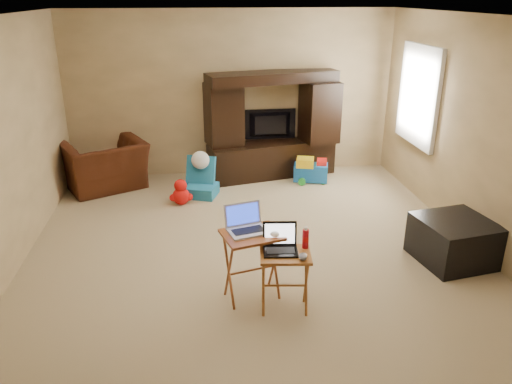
{
  "coord_description": "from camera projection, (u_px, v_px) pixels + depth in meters",
  "views": [
    {
      "loc": [
        -0.6,
        -4.91,
        2.7
      ],
      "look_at": [
        0.0,
        -0.2,
        0.8
      ],
      "focal_mm": 35.0,
      "sensor_mm": 36.0,
      "label": 1
    }
  ],
  "objects": [
    {
      "name": "floor",
      "position": [
        254.0,
        252.0,
        5.6
      ],
      "size": [
        5.5,
        5.5,
        0.0
      ],
      "primitive_type": "plane",
      "color": "tan",
      "rests_on": "ground"
    },
    {
      "name": "ceiling",
      "position": [
        253.0,
        16.0,
        4.67
      ],
      "size": [
        5.5,
        5.5,
        0.0
      ],
      "primitive_type": "plane",
      "rotation": [
        3.14,
        0.0,
        0.0
      ],
      "color": "silver",
      "rests_on": "ground"
    },
    {
      "name": "wall_back",
      "position": [
        232.0,
        94.0,
        7.67
      ],
      "size": [
        5.0,
        0.0,
        5.0
      ],
      "primitive_type": "plane",
      "rotation": [
        1.57,
        0.0,
        0.0
      ],
      "color": "tan",
      "rests_on": "ground"
    },
    {
      "name": "wall_front",
      "position": [
        318.0,
        292.0,
        2.6
      ],
      "size": [
        5.0,
        0.0,
        5.0
      ],
      "primitive_type": "plane",
      "rotation": [
        -1.57,
        0.0,
        0.0
      ],
      "color": "tan",
      "rests_on": "ground"
    },
    {
      "name": "wall_right",
      "position": [
        481.0,
        136.0,
        5.43
      ],
      "size": [
        0.0,
        5.5,
        5.5
      ],
      "primitive_type": "plane",
      "rotation": [
        1.57,
        0.0,
        -1.57
      ],
      "color": "tan",
      "rests_on": "ground"
    },
    {
      "name": "window_pane",
      "position": [
        420.0,
        95.0,
        6.8
      ],
      "size": [
        0.0,
        1.2,
        1.2
      ],
      "primitive_type": "plane",
      "rotation": [
        1.57,
        0.0,
        -1.57
      ],
      "color": "white",
      "rests_on": "ground"
    },
    {
      "name": "window_frame",
      "position": [
        418.0,
        95.0,
        6.79
      ],
      "size": [
        0.06,
        1.14,
        1.34
      ],
      "primitive_type": "cube",
      "color": "white",
      "rests_on": "ground"
    },
    {
      "name": "entertainment_center",
      "position": [
        272.0,
        125.0,
        7.64
      ],
      "size": [
        2.04,
        0.92,
        1.62
      ],
      "primitive_type": "cube",
      "rotation": [
        0.0,
        0.0,
        0.22
      ],
      "color": "black",
      "rests_on": "floor"
    },
    {
      "name": "television",
      "position": [
        271.0,
        125.0,
        7.79
      ],
      "size": [
        0.82,
        0.12,
        0.47
      ],
      "primitive_type": "imported",
      "rotation": [
        0.0,
        0.0,
        3.16
      ],
      "color": "black",
      "rests_on": "entertainment_center"
    },
    {
      "name": "recliner",
      "position": [
        105.0,
        165.0,
        7.3
      ],
      "size": [
        1.41,
        1.34,
        0.71
      ],
      "primitive_type": "imported",
      "rotation": [
        0.0,
        0.0,
        3.6
      ],
      "color": "#401C0D",
      "rests_on": "floor"
    },
    {
      "name": "child_rocker",
      "position": [
        201.0,
        177.0,
        7.04
      ],
      "size": [
        0.55,
        0.59,
        0.55
      ],
      "primitive_type": null,
      "rotation": [
        0.0,
        0.0,
        -0.34
      ],
      "color": "#1B6C97",
      "rests_on": "floor"
    },
    {
      "name": "plush_toy",
      "position": [
        181.0,
        192.0,
        6.78
      ],
      "size": [
        0.33,
        0.27,
        0.37
      ],
      "primitive_type": null,
      "color": "red",
      "rests_on": "floor"
    },
    {
      "name": "push_toy",
      "position": [
        311.0,
        169.0,
        7.61
      ],
      "size": [
        0.6,
        0.49,
        0.39
      ],
      "primitive_type": null,
      "rotation": [
        0.0,
        0.0,
        -0.26
      ],
      "color": "blue",
      "rests_on": "floor"
    },
    {
      "name": "ottoman",
      "position": [
        454.0,
        241.0,
        5.34
      ],
      "size": [
        0.84,
        0.84,
        0.47
      ],
      "primitive_type": "cube",
      "rotation": [
        0.0,
        0.0,
        0.17
      ],
      "color": "black",
      "rests_on": "floor"
    },
    {
      "name": "tray_table_left",
      "position": [
        252.0,
        266.0,
        4.64
      ],
      "size": [
        0.61,
        0.53,
        0.67
      ],
      "primitive_type": "cube",
      "rotation": [
        0.0,
        0.0,
        0.26
      ],
      "color": "#984824",
      "rests_on": "floor"
    },
    {
      "name": "tray_table_right",
      "position": [
        285.0,
        282.0,
        4.48
      ],
      "size": [
        0.48,
        0.41,
        0.58
      ],
      "primitive_type": "cube",
      "rotation": [
        0.0,
        0.0,
        -0.12
      ],
      "color": "#9B5A25",
      "rests_on": "floor"
    },
    {
      "name": "laptop_left",
      "position": [
        248.0,
        220.0,
        4.5
      ],
      "size": [
        0.41,
        0.37,
        0.24
      ],
      "primitive_type": "cube",
      "rotation": [
        0.0,
        0.0,
        0.26
      ],
      "color": "#BCBCC1",
      "rests_on": "tray_table_left"
    },
    {
      "name": "laptop_right",
      "position": [
        281.0,
        240.0,
        4.34
      ],
      "size": [
        0.33,
        0.28,
        0.24
      ],
      "primitive_type": "cube",
      "rotation": [
        0.0,
        0.0,
        -0.1
      ],
      "color": "black",
      "rests_on": "tray_table_right"
    },
    {
      "name": "mouse_left",
      "position": [
        274.0,
        233.0,
        4.46
      ],
      "size": [
        0.13,
        0.16,
        0.06
      ],
      "primitive_type": "ellipsoid",
      "rotation": [
        0.0,
        0.0,
        0.39
      ],
      "color": "silver",
      "rests_on": "tray_table_left"
    },
    {
      "name": "mouse_right",
      "position": [
        303.0,
        257.0,
        4.26
      ],
      "size": [
        0.1,
        0.13,
        0.05
      ],
      "primitive_type": "ellipsoid",
      "rotation": [
        0.0,
        0.0,
        -0.26
      ],
      "color": "#44444A",
      "rests_on": "tray_table_right"
    },
    {
      "name": "water_bottle",
      "position": [
        305.0,
        239.0,
        4.43
      ],
      "size": [
        0.06,
        0.06,
        0.18
      ],
      "primitive_type": "cylinder",
      "color": "#B60B15",
      "rests_on": "tray_table_right"
    }
  ]
}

